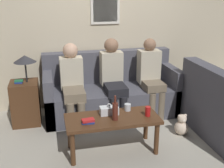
{
  "coord_description": "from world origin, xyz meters",
  "views": [
    {
      "loc": [
        -0.96,
        -3.67,
        1.97
      ],
      "look_at": [
        -0.12,
        -0.09,
        0.7
      ],
      "focal_mm": 45.0,
      "sensor_mm": 36.0,
      "label": 1
    }
  ],
  "objects": [
    {
      "name": "teddy_bear",
      "position": [
        0.8,
        -0.44,
        0.13
      ],
      "size": [
        0.2,
        0.2,
        0.31
      ],
      "color": "beige",
      "rests_on": "ground_plane"
    },
    {
      "name": "tissue_box",
      "position": [
        -0.27,
        -0.54,
        0.52
      ],
      "size": [
        0.23,
        0.12,
        0.14
      ],
      "color": "silver",
      "rests_on": "coffee_table"
    },
    {
      "name": "person_right",
      "position": [
        0.61,
        0.35,
        0.67
      ],
      "size": [
        0.34,
        0.57,
        1.22
      ],
      "color": "#756651",
      "rests_on": "ground_plane"
    },
    {
      "name": "drinking_glass",
      "position": [
        -0.01,
        -0.48,
        0.51
      ],
      "size": [
        0.08,
        0.08,
        0.09
      ],
      "color": "silver",
      "rests_on": "coffee_table"
    },
    {
      "name": "book_stack",
      "position": [
        -0.56,
        -0.72,
        0.49
      ],
      "size": [
        0.16,
        0.1,
        0.05
      ],
      "color": "navy",
      "rests_on": "coffee_table"
    },
    {
      "name": "soda_can",
      "position": [
        0.19,
        -0.69,
        0.53
      ],
      "size": [
        0.07,
        0.07,
        0.12
      ],
      "color": "red",
      "rests_on": "coffee_table"
    },
    {
      "name": "coffee_table",
      "position": [
        -0.25,
        -0.64,
        0.4
      ],
      "size": [
        1.15,
        0.51,
        0.47
      ],
      "color": "#4C2D19",
      "rests_on": "ground_plane"
    },
    {
      "name": "couch_main",
      "position": [
        0.0,
        0.53,
        0.34
      ],
      "size": [
        2.13,
        0.87,
        0.98
      ],
      "color": "#4C4C56",
      "rests_on": "ground_plane"
    },
    {
      "name": "wine_bottle",
      "position": [
        -0.23,
        -0.7,
        0.58
      ],
      "size": [
        0.07,
        0.07,
        0.31
      ],
      "color": "#562319",
      "rests_on": "coffee_table"
    },
    {
      "name": "person_middle",
      "position": [
        -0.0,
        0.37,
        0.68
      ],
      "size": [
        0.34,
        0.65,
        1.24
      ],
      "color": "black",
      "rests_on": "ground_plane"
    },
    {
      "name": "person_left",
      "position": [
        -0.64,
        0.31,
        0.66
      ],
      "size": [
        0.34,
        0.67,
        1.2
      ],
      "color": "#756651",
      "rests_on": "ground_plane"
    },
    {
      "name": "side_table_with_lamp",
      "position": [
        -1.34,
        0.42,
        0.39
      ],
      "size": [
        0.42,
        0.41,
        1.06
      ],
      "color": "#4C2D19",
      "rests_on": "ground_plane"
    },
    {
      "name": "wall_back",
      "position": [
        0.0,
        0.98,
        1.3
      ],
      "size": [
        9.0,
        0.08,
        2.6
      ],
      "color": "beige",
      "rests_on": "ground_plane"
    },
    {
      "name": "ground_plane",
      "position": [
        0.0,
        0.0,
        0.0
      ],
      "size": [
        16.0,
        16.0,
        0.0
      ],
      "primitive_type": "plane",
      "color": "#ADA899"
    }
  ]
}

